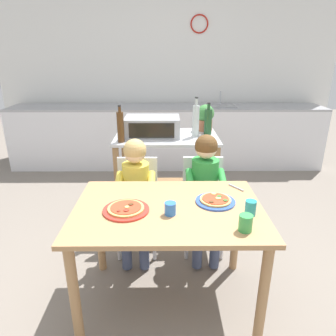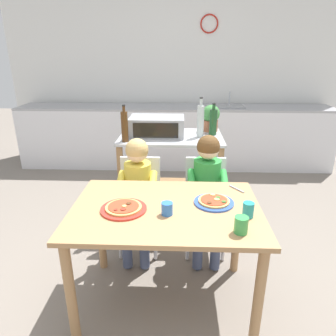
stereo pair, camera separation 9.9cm
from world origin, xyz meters
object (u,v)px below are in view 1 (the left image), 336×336
Objects in this scene: bottle_dark_olive_oil at (120,127)px; child_in_yellow_shirt at (135,186)px; child_in_green_shirt at (205,184)px; serving_spoon at (236,187)px; potted_herb_plant at (205,117)px; dining_table at (168,223)px; drinking_cup_teal at (251,208)px; dining_chair_left at (138,198)px; bottle_clear_vinegar at (196,120)px; dining_chair_right at (203,198)px; toaster_oven at (152,126)px; kitchen_island_cart at (166,164)px; pizza_plate_red_rimmed at (126,209)px; pizza_plate_blue_rimmed at (215,201)px; bottle_squat_spirits at (208,121)px; drinking_cup_blue at (170,209)px; drinking_cup_green at (246,223)px.

bottle_dark_olive_oil reaches higher than child_in_yellow_shirt.
bottle_dark_olive_oil reaches higher than child_in_green_shirt.
potted_herb_plant is at bearing 94.73° from serving_spoon.
dining_table is 0.52m from drinking_cup_teal.
dining_chair_left is at bearing 152.65° from serving_spoon.
bottle_clear_vinegar is at bearing 44.07° from dining_chair_left.
child_in_yellow_shirt is (-0.53, -0.64, -0.40)m from bottle_clear_vinegar.
dining_chair_right is 0.22m from child_in_green_shirt.
bottle_dark_olive_oil is (-0.28, -0.23, 0.05)m from toaster_oven.
potted_herb_plant is 1.16m from child_in_yellow_shirt.
bottle_dark_olive_oil is (-0.41, -0.22, 0.44)m from kitchen_island_cart.
pizza_plate_red_rimmed is at bearing -81.23° from bottle_dark_olive_oil.
pizza_plate_blue_rimmed is at bearing -74.71° from kitchen_island_cart.
child_in_green_shirt is at bearing -87.03° from bottle_clear_vinegar.
drinking_cup_teal is at bearing -41.67° from pizza_plate_blue_rimmed.
bottle_clear_vinegar is (-0.13, -0.09, 0.03)m from bottle_squat_spirits.
child_in_yellow_shirt is (0.16, -0.45, -0.39)m from bottle_dark_olive_oil.
toaster_oven is (-0.14, 0.01, 0.39)m from kitchen_island_cart.
child_in_yellow_shirt is (-0.25, -0.67, 0.05)m from kitchen_island_cart.
bottle_squat_spirits is 1.39m from drinking_cup_teal.
child_in_green_shirt reaches higher than dining_chair_right.
dining_chair_right is at bearing -99.26° from bottle_squat_spirits.
bottle_squat_spirits is at bearing 47.55° from child_in_yellow_shirt.
bottle_squat_spirits is 0.38× the size of dining_chair_right.
child_in_green_shirt is at bearing -97.72° from bottle_squat_spirits.
bottle_squat_spirits is at bearing 5.27° from toaster_oven.
bottle_clear_vinegar is at bearing 91.68° from pizza_plate_blue_rimmed.
drinking_cup_teal is at bearing -0.89° from drinking_cup_blue.
pizza_plate_red_rimmed reaches higher than dining_table.
child_in_green_shirt is 0.83m from pizza_plate_red_rimmed.
dining_chair_left is at bearing 109.60° from drinking_cup_blue.
dining_table is (-0.40, -1.27, -0.38)m from bottle_squat_spirits.
pizza_plate_blue_rimmed is (0.45, -1.16, -0.22)m from toaster_oven.
dining_chair_right is at bearing 0.84° from dining_chair_left.
drinking_cup_green is 1.23× the size of drinking_cup_blue.
drinking_cup_blue is at bearing -9.32° from pizza_plate_red_rimmed.
bottle_squat_spirits reaches higher than child_in_green_shirt.
bottle_dark_olive_oil reaches higher than dining_chair_left.
bottle_squat_spirits is 0.93× the size of bottle_dark_olive_oil.
toaster_oven is at bearing 80.32° from child_in_yellow_shirt.
bottle_clear_vinegar is 2.70× the size of serving_spoon.
child_in_yellow_shirt is (-0.66, -0.73, -0.37)m from bottle_squat_spirits.
drinking_cup_teal reaches higher than pizza_plate_blue_rimmed.
drinking_cup_teal is at bearing 67.38° from drinking_cup_green.
pizza_plate_red_rimmed is (0.16, -1.04, -0.27)m from bottle_dark_olive_oil.
child_in_green_shirt is (-0.09, -0.87, -0.37)m from potted_herb_plant.
dining_chair_left and dining_chair_right have the same top height.
potted_herb_plant is 2.93× the size of drinking_cup_teal.
bottle_clear_vinegar reaches higher than dining_chair_left.
child_in_yellow_shirt is 0.57m from child_in_green_shirt.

